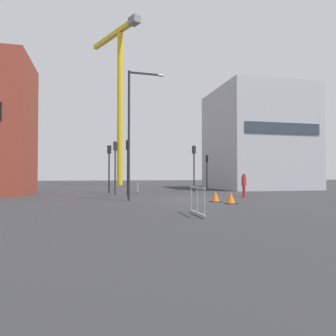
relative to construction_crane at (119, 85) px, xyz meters
name	(u,v)px	position (x,y,z in m)	size (l,w,h in m)	color
ground	(193,200)	(2.24, -31.97, -16.10)	(160.00, 160.00, 0.00)	#28282B
office_block	(257,140)	(14.29, -18.05, -10.50)	(9.79, 10.26, 11.20)	#A8AAB2
construction_crane	(119,85)	(0.00, 0.00, 0.00)	(6.93, 12.84, 25.42)	gold
streetlamp_tall	(133,123)	(-1.52, -31.82, -11.42)	(2.27, 0.32, 7.89)	#232326
traffic_light_verge	(115,159)	(-2.21, -25.51, -13.28)	(0.39, 0.30, 4.22)	#2D2D30
traffic_light_corner	(128,159)	(-1.44, -27.75, -13.35)	(0.26, 0.38, 4.10)	black
traffic_light_crosswalk	(207,167)	(7.28, -20.56, -13.68)	(0.31, 0.39, 3.58)	#232326
traffic_light_near	(109,161)	(-2.59, -23.31, -13.35)	(0.39, 0.30, 4.10)	black
traffic_light_far	(194,161)	(5.00, -23.43, -13.28)	(0.32, 0.39, 4.22)	#232326
pedestrian_walking	(244,183)	(6.36, -30.61, -15.13)	(0.34, 0.34, 1.66)	red
safety_barrier_mid_span	(197,201)	(-0.01, -39.53, -15.54)	(0.13, 1.95, 1.08)	gray
safety_barrier_front	(138,186)	(-0.09, -22.99, -15.54)	(0.19, 2.10, 1.08)	gray
traffic_cone_by_barrier	(215,197)	(3.03, -33.68, -15.81)	(0.61, 0.61, 0.62)	black
traffic_cone_striped	(231,198)	(3.36, -35.09, -15.81)	(0.62, 0.62, 0.63)	black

